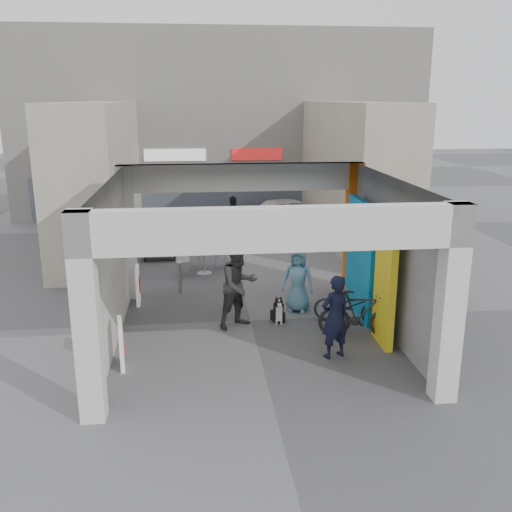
{
  "coord_description": "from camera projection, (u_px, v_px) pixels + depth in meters",
  "views": [
    {
      "loc": [
        -1.25,
        -12.64,
        5.12
      ],
      "look_at": [
        0.25,
        1.0,
        1.31
      ],
      "focal_mm": 40.0,
      "sensor_mm": 36.0,
      "label": 1
    }
  ],
  "objects": [
    {
      "name": "cafe_set",
      "position": [
        200.0,
        260.0,
        17.43
      ],
      "size": [
        1.55,
        1.25,
        0.94
      ],
      "rotation": [
        0.0,
        0.0,
        -0.41
      ],
      "color": "#B3B4B9",
      "rests_on": "ground"
    },
    {
      "name": "bollard_center",
      "position": [
        239.0,
        273.0,
        15.84
      ],
      "size": [
        0.09,
        0.09,
        0.86
      ],
      "primitive_type": "cylinder",
      "color": "gray",
      "rests_on": "ground"
    },
    {
      "name": "plaza_bldg_left",
      "position": [
        99.0,
        177.0,
        19.65
      ],
      "size": [
        2.0,
        9.0,
        5.0
      ],
      "primitive_type": "cube",
      "color": "#AFA691",
      "rests_on": "ground"
    },
    {
      "name": "man_back_turned",
      "position": [
        239.0,
        285.0,
        13.03
      ],
      "size": [
        1.23,
        1.15,
        2.0
      ],
      "primitive_type": "imported",
      "rotation": [
        0.0,
        0.0,
        0.55
      ],
      "color": "#3C3C3E",
      "rests_on": "ground"
    },
    {
      "name": "advert_board_near",
      "position": [
        121.0,
        344.0,
        11.09
      ],
      "size": [
        0.17,
        0.56,
        1.0
      ],
      "rotation": [
        0.0,
        0.0,
        0.15
      ],
      "color": "silver",
      "rests_on": "ground"
    },
    {
      "name": "bicycle_front",
      "position": [
        349.0,
        305.0,
        13.36
      ],
      "size": [
        1.77,
        1.14,
        0.88
      ],
      "primitive_type": "imported",
      "rotation": [
        0.0,
        0.0,
        1.21
      ],
      "color": "black",
      "rests_on": "ground"
    },
    {
      "name": "man_with_dog",
      "position": [
        335.0,
        317.0,
        11.47
      ],
      "size": [
        0.75,
        0.63,
        1.75
      ],
      "primitive_type": "imported",
      "rotation": [
        0.0,
        0.0,
        3.52
      ],
      "color": "black",
      "rests_on": "ground"
    },
    {
      "name": "far_building",
      "position": [
        219.0,
        124.0,
        25.95
      ],
      "size": [
        18.0,
        4.08,
        8.0
      ],
      "color": "silver",
      "rests_on": "ground"
    },
    {
      "name": "border_collie",
      "position": [
        278.0,
        312.0,
        13.41
      ],
      "size": [
        0.25,
        0.48,
        0.67
      ],
      "rotation": [
        0.0,
        0.0,
        0.28
      ],
      "color": "black",
      "rests_on": "ground"
    },
    {
      "name": "bicycle_rear",
      "position": [
        360.0,
        314.0,
        12.49
      ],
      "size": [
        1.89,
        0.86,
        1.1
      ],
      "primitive_type": "imported",
      "rotation": [
        0.0,
        0.0,
        1.38
      ],
      "color": "black",
      "rests_on": "ground"
    },
    {
      "name": "advert_board_far",
      "position": [
        138.0,
        285.0,
        14.58
      ],
      "size": [
        0.12,
        0.55,
        1.0
      ],
      "rotation": [
        0.0,
        0.0,
        0.04
      ],
      "color": "silver",
      "rests_on": "ground"
    },
    {
      "name": "man_crates",
      "position": [
        234.0,
        221.0,
        20.23
      ],
      "size": [
        1.14,
        0.75,
        1.8
      ],
      "primitive_type": "imported",
      "rotation": [
        0.0,
        0.0,
        3.46
      ],
      "color": "black",
      "rests_on": "ground"
    },
    {
      "name": "man_elderly",
      "position": [
        298.0,
        280.0,
        14.04
      ],
      "size": [
        0.91,
        0.76,
        1.6
      ],
      "primitive_type": "imported",
      "rotation": [
        0.0,
        0.0,
        -0.36
      ],
      "color": "#598CAE",
      "rests_on": "ground"
    },
    {
      "name": "produce_stand",
      "position": [
        160.0,
        251.0,
        18.62
      ],
      "size": [
        1.13,
        0.61,
        0.74
      ],
      "rotation": [
        0.0,
        0.0,
        -0.19
      ],
      "color": "black",
      "rests_on": "ground"
    },
    {
      "name": "plaza_bldg_right",
      "position": [
        353.0,
        173.0,
        20.6
      ],
      "size": [
        2.0,
        9.0,
        5.0
      ],
      "primitive_type": "cube",
      "color": "#AFA691",
      "rests_on": "ground"
    },
    {
      "name": "bollard_right",
      "position": [
        297.0,
        269.0,
        16.04
      ],
      "size": [
        0.09,
        0.09,
        0.98
      ],
      "primitive_type": "cylinder",
      "color": "gray",
      "rests_on": "ground"
    },
    {
      "name": "arcade_canopy",
      "position": [
        279.0,
        234.0,
        12.26
      ],
      "size": [
        6.4,
        6.45,
        6.4
      ],
      "color": "silver",
      "rests_on": "ground"
    },
    {
      "name": "white_van",
      "position": [
        289.0,
        212.0,
        23.36
      ],
      "size": [
        3.92,
        2.68,
        1.24
      ],
      "primitive_type": "imported",
      "rotation": [
        0.0,
        0.0,
        1.94
      ],
      "color": "silver",
      "rests_on": "ground"
    },
    {
      "name": "bollard_left",
      "position": [
        180.0,
        277.0,
        15.45
      ],
      "size": [
        0.09,
        0.09,
        0.86
      ],
      "primitive_type": "cylinder",
      "color": "gray",
      "rests_on": "ground"
    },
    {
      "name": "crate_stack",
      "position": [
        234.0,
        231.0,
        21.53
      ],
      "size": [
        0.47,
        0.38,
        0.56
      ],
      "rotation": [
        0.0,
        0.0,
        0.07
      ],
      "color": "#175318",
      "rests_on": "ground"
    },
    {
      "name": "ground",
      "position": [
        250.0,
        320.0,
        13.61
      ],
      "size": [
        90.0,
        90.0,
        0.0
      ],
      "primitive_type": "plane",
      "color": "#5E5E63",
      "rests_on": "ground"
    }
  ]
}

